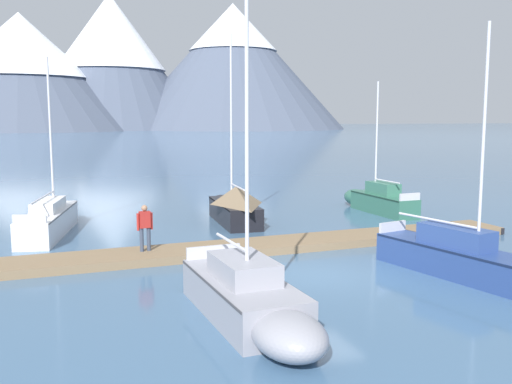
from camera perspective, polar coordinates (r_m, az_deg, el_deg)
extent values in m
plane|color=#426689|center=(18.96, 6.06, -8.25)|extent=(700.00, 700.00, 0.00)
cone|color=#4C566B|center=(240.02, -22.33, 11.00)|extent=(90.41, 90.41, 44.19)
cone|color=white|center=(240.92, -22.45, 13.34)|extent=(52.67, 52.67, 24.52)
cone|color=#4C566B|center=(250.44, -14.21, 12.41)|extent=(75.90, 75.90, 55.09)
cone|color=white|center=(251.82, -14.31, 15.16)|extent=(44.74, 44.74, 30.93)
cone|color=#4C566B|center=(249.34, -2.29, 12.33)|extent=(94.67, 94.67, 52.33)
cone|color=white|center=(251.25, -2.31, 16.06)|extent=(37.44, 37.44, 19.71)
cube|color=#846B4C|center=(22.49, 1.69, -5.31)|extent=(21.17, 2.70, 0.30)
cylinder|color=#38383D|center=(21.68, 2.62, -5.88)|extent=(20.27, 0.81, 0.24)
cylinder|color=#38383D|center=(23.33, 0.82, -4.92)|extent=(20.27, 0.81, 0.24)
cube|color=black|center=(28.15, 21.83, -3.24)|extent=(0.22, 2.19, 0.27)
cube|color=white|center=(26.53, -19.95, -2.94)|extent=(2.63, 6.31, 1.07)
ellipsoid|color=white|center=(29.76, -18.56, -1.78)|extent=(1.48, 1.79, 1.02)
cube|color=slate|center=(26.44, -20.00, -1.88)|extent=(2.65, 6.20, 0.06)
cylinder|color=silver|center=(27.28, -19.78, 5.54)|extent=(0.10, 0.10, 6.67)
cylinder|color=silver|center=(25.56, -20.47, -0.52)|extent=(0.90, 3.89, 0.08)
cube|color=white|center=(26.55, -19.95, -1.24)|extent=(1.52, 2.91, 0.46)
cube|color=silver|center=(23.53, -21.61, -2.52)|extent=(1.24, 0.36, 0.36)
cube|color=#93939E|center=(15.06, -1.40, -10.42)|extent=(2.07, 4.97, 1.01)
ellipsoid|color=#93939E|center=(12.62, 3.30, -14.06)|extent=(1.66, 2.25, 0.96)
cube|color=#424247|center=(14.92, -1.41, -8.72)|extent=(2.10, 4.88, 0.06)
cylinder|color=silver|center=(13.99, -0.91, 5.29)|extent=(0.10, 0.10, 7.18)
cylinder|color=silver|center=(15.45, -2.48, -5.01)|extent=(0.20, 2.34, 0.08)
cube|color=#A0A0AB|center=(14.73, -1.24, -7.63)|extent=(1.38, 2.26, 0.57)
cube|color=silver|center=(17.02, -4.25, -5.93)|extent=(1.64, 0.18, 0.36)
cube|color=black|center=(27.83, -2.15, -2.07)|extent=(1.87, 5.02, 1.02)
ellipsoid|color=black|center=(30.57, -3.39, -1.21)|extent=(1.46, 2.27, 0.97)
cube|color=black|center=(27.76, -2.15, -1.12)|extent=(1.91, 4.93, 0.06)
cylinder|color=silver|center=(28.04, -2.49, 7.34)|extent=(0.10, 0.10, 8.08)
cylinder|color=silver|center=(27.01, -1.84, 0.50)|extent=(0.25, 2.55, 0.08)
pyramid|color=#7A664C|center=(27.33, -1.98, -0.28)|extent=(2.06, 4.06, 0.83)
cube|color=navy|center=(19.91, 18.85, -6.41)|extent=(2.51, 5.67, 0.98)
cube|color=#121D39|center=(19.81, 18.91, -5.15)|extent=(2.53, 5.57, 0.06)
cylinder|color=silver|center=(18.76, 21.70, 4.90)|extent=(0.10, 0.10, 6.97)
cylinder|color=silver|center=(20.09, 17.50, -2.70)|extent=(0.79, 3.28, 0.08)
cube|color=#2F4A8A|center=(19.65, 19.26, -4.19)|extent=(1.47, 2.63, 0.64)
cube|color=silver|center=(21.52, 13.44, -3.37)|extent=(1.23, 0.36, 0.36)
cube|color=#336B56|center=(31.31, 12.59, -1.19)|extent=(1.49, 4.65, 1.01)
ellipsoid|color=#336B56|center=(33.53, 10.02, -0.55)|extent=(1.20, 2.24, 0.96)
cube|color=#163027|center=(31.24, 12.61, -0.34)|extent=(1.53, 4.56, 0.06)
cylinder|color=silver|center=(31.68, 11.92, 5.30)|extent=(0.10, 0.10, 5.99)
cylinder|color=silver|center=(30.94, 12.91, 1.06)|extent=(0.17, 2.17, 0.08)
cube|color=#3A7560|center=(31.29, 12.52, 0.34)|extent=(1.00, 2.10, 0.64)
cube|color=silver|center=(29.42, 15.05, -0.47)|extent=(1.18, 0.15, 0.36)
cylinder|color=#384256|center=(21.20, -10.63, -4.63)|extent=(0.14, 0.14, 0.86)
cylinder|color=#384256|center=(21.13, -11.31, -4.68)|extent=(0.14, 0.14, 0.86)
cube|color=#B22823|center=(21.02, -11.02, -2.71)|extent=(0.41, 0.27, 0.60)
sphere|color=#A37556|center=(20.95, -11.05, -1.58)|extent=(0.22, 0.22, 0.22)
cylinder|color=#B22823|center=(21.10, -10.36, -2.85)|extent=(0.09, 0.09, 0.62)
cylinder|color=#B22823|center=(20.97, -11.67, -2.95)|extent=(0.09, 0.09, 0.62)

